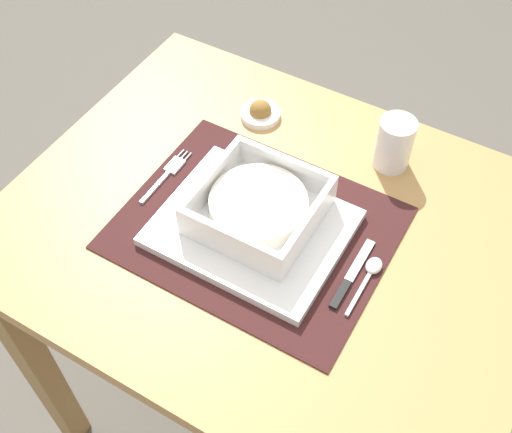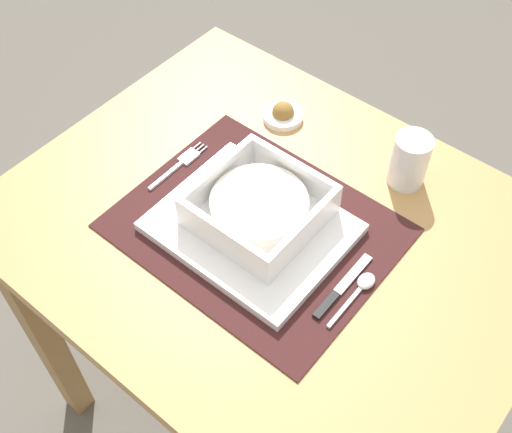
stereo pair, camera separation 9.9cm
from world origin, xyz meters
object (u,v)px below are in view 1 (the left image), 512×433
butter_knife (350,278)px  condiment_saucer (260,112)px  fork (169,172)px  spoon (371,270)px  drinking_glass (394,146)px  dining_table (272,267)px  porridge_bowl (258,208)px

butter_knife → condiment_saucer: bearing=140.1°
fork → spoon: spoon is taller
condiment_saucer → spoon: bearing=-34.3°
butter_knife → drinking_glass: (-0.04, 0.25, 0.04)m
butter_knife → drinking_glass: bearing=99.0°
drinking_glass → dining_table: bearing=-116.8°
butter_knife → fork: bearing=173.2°
spoon → condiment_saucer: size_ratio=1.58×
spoon → condiment_saucer: (-0.31, 0.21, 0.00)m
butter_knife → drinking_glass: 0.26m
butter_knife → porridge_bowl: bearing=172.0°
condiment_saucer → butter_knife: bearing=-39.6°
porridge_bowl → butter_knife: porridge_bowl is taller
dining_table → drinking_glass: (0.11, 0.22, 0.17)m
dining_table → spoon: spoon is taller
spoon → drinking_glass: (-0.06, 0.23, 0.03)m
porridge_bowl → butter_knife: 0.18m
dining_table → butter_knife: butter_knife is taller
dining_table → porridge_bowl: porridge_bowl is taller
dining_table → porridge_bowl: 0.17m
porridge_bowl → drinking_glass: 0.26m
dining_table → fork: fork is taller
condiment_saucer → fork: bearing=-107.3°
butter_knife → condiment_saucer: 0.38m
porridge_bowl → dining_table: bearing=34.4°
drinking_glass → condiment_saucer: bearing=-177.4°
butter_knife → condiment_saucer: condiment_saucer is taller
porridge_bowl → spoon: bearing=1.2°
dining_table → drinking_glass: drinking_glass is taller
drinking_glass → spoon: bearing=-74.2°
porridge_bowl → fork: 0.19m
fork → condiment_saucer: condiment_saucer is taller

